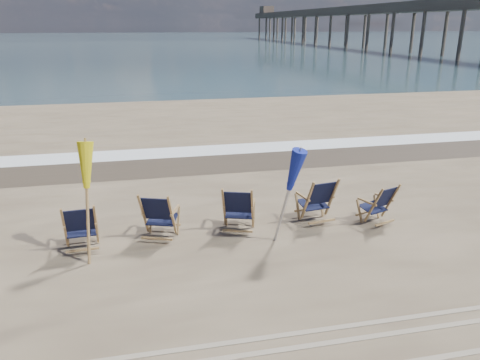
{
  "coord_description": "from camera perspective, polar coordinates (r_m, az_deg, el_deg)",
  "views": [
    {
      "loc": [
        -2.14,
        -7.6,
        4.26
      ],
      "look_at": [
        0.0,
        2.2,
        0.9
      ],
      "focal_mm": 35.0,
      "sensor_mm": 36.0,
      "label": 1
    }
  ],
  "objects": [
    {
      "name": "ocean",
      "position": [
        135.68,
        -11.92,
        16.34
      ],
      "size": [
        400.0,
        400.0,
        0.0
      ],
      "primitive_type": "plane",
      "color": "#314952",
      "rests_on": "ground"
    },
    {
      "name": "surf_foam",
      "position": [
        16.59,
        -4.52,
        3.6
      ],
      "size": [
        200.0,
        1.4,
        0.01
      ],
      "primitive_type": "cube",
      "color": "silver",
      "rests_on": "ground"
    },
    {
      "name": "wet_sand_strip",
      "position": [
        15.16,
        -3.72,
        2.17
      ],
      "size": [
        200.0,
        2.6,
        0.0
      ],
      "primitive_type": "cube",
      "color": "#42362A",
      "rests_on": "ground"
    },
    {
      "name": "tire_tracks",
      "position": [
        6.76,
        9.74,
        -20.79
      ],
      "size": [
        80.0,
        1.3,
        0.01
      ],
      "primitive_type": null,
      "color": "gray",
      "rests_on": "ground"
    },
    {
      "name": "beach_chair_0",
      "position": [
        9.56,
        -17.13,
        -5.39
      ],
      "size": [
        0.72,
        0.79,
        1.03
      ],
      "primitive_type": null,
      "rotation": [
        0.0,
        0.0,
        3.22
      ],
      "color": "black",
      "rests_on": "ground"
    },
    {
      "name": "beach_chair_1",
      "position": [
        9.58,
        -8.26,
        -4.54
      ],
      "size": [
        0.92,
        0.97,
        1.08
      ],
      "primitive_type": null,
      "rotation": [
        0.0,
        0.0,
        2.79
      ],
      "color": "black",
      "rests_on": "ground"
    },
    {
      "name": "beach_chair_2",
      "position": [
        9.84,
        1.51,
        -3.72
      ],
      "size": [
        0.9,
        0.95,
        1.07
      ],
      "primitive_type": null,
      "rotation": [
        0.0,
        0.0,
        2.82
      ],
      "color": "black",
      "rests_on": "ground"
    },
    {
      "name": "beach_chair_3",
      "position": [
        10.61,
        11.15,
        -2.3
      ],
      "size": [
        0.82,
        0.89,
        1.1
      ],
      "primitive_type": null,
      "rotation": [
        0.0,
        0.0,
        3.29
      ],
      "color": "black",
      "rests_on": "ground"
    },
    {
      "name": "beach_chair_4",
      "position": [
        10.93,
        17.91,
        -2.6
      ],
      "size": [
        0.83,
        0.87,
        0.98
      ],
      "primitive_type": null,
      "rotation": [
        0.0,
        0.0,
        3.49
      ],
      "color": "black",
      "rests_on": "ground"
    },
    {
      "name": "umbrella_yellow",
      "position": [
        8.85,
        -18.55,
        0.88
      ],
      "size": [
        0.3,
        0.3,
        2.25
      ],
      "color": "#9C7646",
      "rests_on": "ground"
    },
    {
      "name": "umbrella_blue",
      "position": [
        9.09,
        5.71,
        1.05
      ],
      "size": [
        0.3,
        0.3,
        2.06
      ],
      "color": "#A5A5AD",
      "rests_on": "ground"
    },
    {
      "name": "fishing_pier",
      "position": [
        90.94,
        14.6,
        18.2
      ],
      "size": [
        4.4,
        140.0,
        9.3
      ],
      "primitive_type": null,
      "color": "brown",
      "rests_on": "ground"
    }
  ]
}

